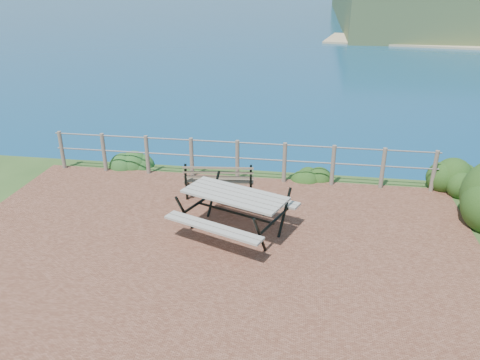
# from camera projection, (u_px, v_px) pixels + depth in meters

# --- Properties ---
(ground) EXTENTS (10.00, 7.00, 0.12)m
(ground) POSITION_uv_depth(u_px,v_px,m) (208.00, 251.00, 8.60)
(ground) COLOR brown
(ground) RESTS_ON ground
(safety_railing) EXTENTS (9.40, 0.10, 1.00)m
(safety_railing) POSITION_uv_depth(u_px,v_px,m) (237.00, 158.00, 11.40)
(safety_railing) COLOR #6B5B4C
(safety_railing) RESTS_ON ground
(picnic_table) EXTENTS (2.14, 1.62, 0.84)m
(picnic_table) POSITION_uv_depth(u_px,v_px,m) (235.00, 209.00, 9.00)
(picnic_table) COLOR #9D988D
(picnic_table) RESTS_ON ground
(park_bench) EXTENTS (1.58, 0.56, 0.87)m
(park_bench) POSITION_uv_depth(u_px,v_px,m) (219.00, 174.00, 10.44)
(park_bench) COLOR brown
(park_bench) RESTS_ON ground
(shrub_right_edge) EXTENTS (1.00, 1.00, 1.44)m
(shrub_right_edge) POSITION_uv_depth(u_px,v_px,m) (449.00, 190.00, 11.04)
(shrub_right_edge) COLOR #1F4314
(shrub_right_edge) RESTS_ON ground
(shrub_lip_west) EXTENTS (0.82, 0.82, 0.58)m
(shrub_lip_west) POSITION_uv_depth(u_px,v_px,m) (133.00, 166.00, 12.43)
(shrub_lip_west) COLOR #2A5921
(shrub_lip_west) RESTS_ON ground
(shrub_lip_east) EXTENTS (0.86, 0.86, 0.64)m
(shrub_lip_east) POSITION_uv_depth(u_px,v_px,m) (311.00, 178.00, 11.69)
(shrub_lip_east) COLOR #1F4314
(shrub_lip_east) RESTS_ON ground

